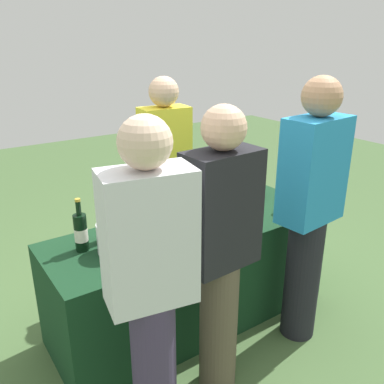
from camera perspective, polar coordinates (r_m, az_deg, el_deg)
name	(u,v)px	position (r m, az deg, el deg)	size (l,w,h in m)	color
ground_plane	(192,316)	(3.24, 0.00, -16.72)	(12.00, 12.00, 0.00)	#476638
tasting_table	(192,273)	(3.03, 0.00, -11.10)	(2.01, 0.71, 0.75)	#14381E
wine_bottle_0	(81,232)	(2.58, -15.03, -5.33)	(0.08, 0.08, 0.34)	black
wine_bottle_1	(104,223)	(2.67, -12.01, -4.14)	(0.07, 0.07, 0.34)	black
wine_bottle_2	(199,201)	(2.99, 1.02, -1.18)	(0.08, 0.08, 0.29)	black
wine_bottle_3	(247,185)	(3.30, 7.60, 0.92)	(0.07, 0.07, 0.32)	black
wine_bottle_4	(260,183)	(3.39, 9.35, 1.23)	(0.07, 0.07, 0.30)	black
wine_glass_0	(153,234)	(2.54, -5.32, -5.78)	(0.07, 0.07, 0.13)	silver
wine_glass_1	(238,211)	(2.87, 6.35, -2.56)	(0.07, 0.07, 0.13)	silver
wine_glass_2	(283,200)	(3.10, 12.37, -1.11)	(0.06, 0.06, 0.13)	silver
ice_bucket	(115,237)	(2.54, -10.57, -6.17)	(0.21, 0.21, 0.19)	silver
server_pouring	(166,175)	(3.31, -3.64, 2.38)	(0.40, 0.24, 1.69)	#3F3351
guest_0	(151,284)	(1.93, -5.69, -12.43)	(0.43, 0.29, 1.69)	#3F3351
guest_1	(220,249)	(2.22, 3.93, -7.84)	(0.41, 0.24, 1.68)	brown
guest_2	(310,207)	(2.72, 15.89, -1.98)	(0.44, 0.27, 1.77)	black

